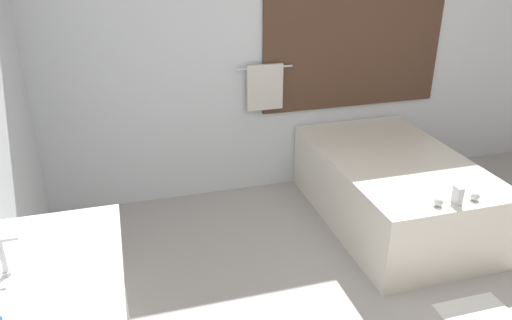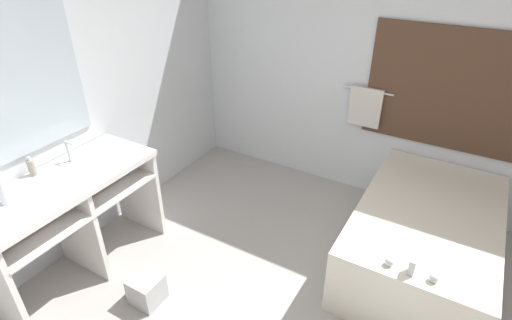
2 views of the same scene
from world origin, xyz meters
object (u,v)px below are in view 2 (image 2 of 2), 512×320
object	(u,v)px
soap_dispenser	(32,167)
waste_bin	(147,289)
bathtub	(424,235)
water_bottle_1	(2,189)

from	to	relation	value
soap_dispenser	waste_bin	world-z (taller)	soap_dispenser
bathtub	water_bottle_1	world-z (taller)	water_bottle_1
bathtub	soap_dispenser	distance (m)	3.14
water_bottle_1	soap_dispenser	size ratio (longest dim) A/B	1.63
bathtub	water_bottle_1	bearing A→B (deg)	-143.42
bathtub	water_bottle_1	xyz separation A→B (m)	(-2.49, -1.85, 0.71)
bathtub	soap_dispenser	bearing A→B (deg)	-150.03
waste_bin	soap_dispenser	bearing A→B (deg)	-175.53
soap_dispenser	waste_bin	bearing A→B (deg)	4.47
soap_dispenser	water_bottle_1	bearing A→B (deg)	-61.51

